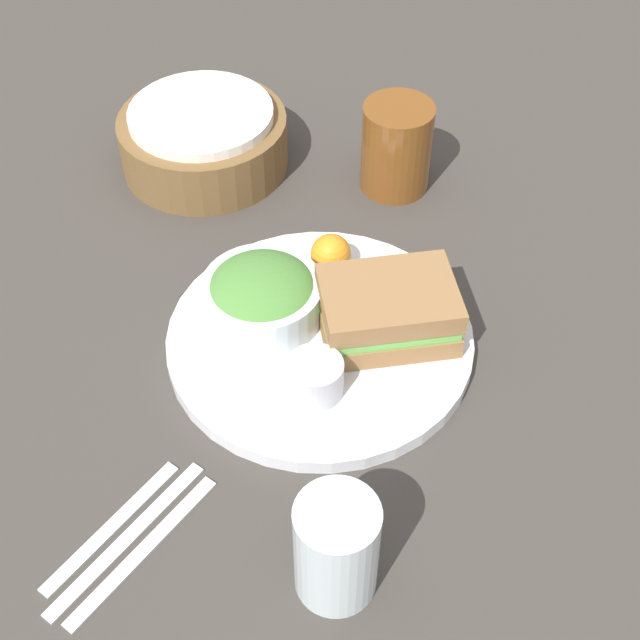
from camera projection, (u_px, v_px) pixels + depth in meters
name	position (u px, v px, depth m)	size (l,w,h in m)	color
ground_plane	(320.00, 345.00, 0.87)	(4.00, 4.00, 0.00)	#3D3833
plate	(320.00, 340.00, 0.86)	(0.30, 0.30, 0.02)	silver
sandwich	(388.00, 310.00, 0.84)	(0.15, 0.12, 0.06)	olive
salad_bowl	(262.00, 295.00, 0.85)	(0.12, 0.12, 0.06)	silver
dressing_cup	(315.00, 377.00, 0.80)	(0.05, 0.05, 0.04)	#B7B7BC
orange_wedge	(331.00, 254.00, 0.90)	(0.04, 0.04, 0.04)	orange
drink_glass	(396.00, 147.00, 1.00)	(0.08, 0.08, 0.10)	brown
bread_basket	(204.00, 139.00, 1.04)	(0.20, 0.20, 0.08)	brown
fork	(143.00, 550.00, 0.72)	(0.16, 0.01, 0.01)	silver
knife	(127.00, 538.00, 0.72)	(0.17, 0.01, 0.01)	silver
spoon	(111.00, 526.00, 0.73)	(0.15, 0.01, 0.01)	silver
water_glass	(336.00, 548.00, 0.66)	(0.06, 0.06, 0.10)	silver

